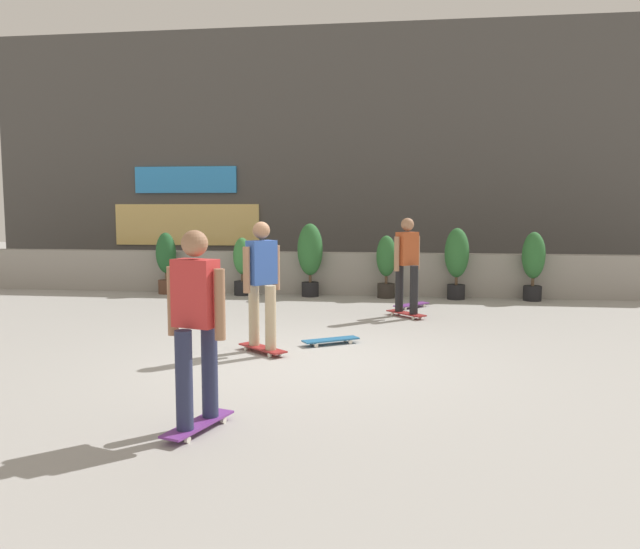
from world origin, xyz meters
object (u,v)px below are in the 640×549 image
at_px(potted_plant_2, 310,254).
at_px(potted_plant_4, 457,258).
at_px(skateboard_near_camera, 411,305).
at_px(skater_foreground, 196,321).
at_px(potted_plant_5, 533,262).
at_px(potted_plant_3, 386,263).
at_px(potted_plant_0, 166,259).
at_px(skateboard_aside, 331,340).
at_px(skater_far_left, 407,262).
at_px(skater_by_wall_right, 262,281).
at_px(potted_plant_1, 242,264).

relative_size(potted_plant_2, potted_plant_4, 1.06).
bearing_deg(skateboard_near_camera, skater_foreground, -104.58).
relative_size(potted_plant_4, potted_plant_5, 1.05).
bearing_deg(skater_foreground, potted_plant_3, 81.13).
height_order(potted_plant_0, potted_plant_2, potted_plant_2).
relative_size(potted_plant_0, skateboard_near_camera, 1.81).
xyz_separation_m(skater_foreground, skateboard_aside, (0.69, 3.56, -0.88)).
xyz_separation_m(potted_plant_2, skateboard_near_camera, (2.11, -1.29, -0.83)).
distance_m(potted_plant_0, skater_foreground, 8.92).
bearing_deg(skater_far_left, potted_plant_5, 42.45).
distance_m(potted_plant_3, skater_by_wall_right, 5.48).
height_order(potted_plant_5, skater_foreground, skater_foreground).
relative_size(potted_plant_3, skater_foreground, 0.76).
bearing_deg(potted_plant_2, skateboard_near_camera, -31.39).
height_order(potted_plant_1, skater_foreground, skater_foreground).
bearing_deg(potted_plant_0, potted_plant_3, 0.00).
distance_m(potted_plant_3, skateboard_near_camera, 1.54).
height_order(potted_plant_1, potted_plant_2, potted_plant_2).
height_order(potted_plant_3, skateboard_aside, potted_plant_3).
bearing_deg(skateboard_aside, skater_by_wall_right, -141.93).
relative_size(potted_plant_0, potted_plant_4, 0.91).
bearing_deg(skater_far_left, skateboard_aside, -113.29).
height_order(potted_plant_0, skater_foreground, skater_foreground).
distance_m(skater_foreground, skateboard_aside, 3.73).
xyz_separation_m(potted_plant_0, potted_plant_4, (6.18, 0.00, 0.10)).
distance_m(skater_by_wall_right, skater_foreground, 2.92).
relative_size(potted_plant_0, potted_plant_2, 0.87).
bearing_deg(skateboard_aside, skateboard_near_camera, 71.75).
bearing_deg(skater_far_left, potted_plant_0, 156.13).
height_order(skater_foreground, skater_far_left, same).
bearing_deg(potted_plant_3, skater_by_wall_right, -104.84).
height_order(skater_by_wall_right, skateboard_near_camera, skater_by_wall_right).
distance_m(potted_plant_3, skateboard_aside, 4.74).
relative_size(potted_plant_3, skater_far_left, 0.76).
bearing_deg(skateboard_near_camera, skater_by_wall_right, -115.66).
relative_size(potted_plant_2, skater_foreground, 0.90).
distance_m(skateboard_near_camera, skateboard_aside, 3.54).
bearing_deg(skater_by_wall_right, potted_plant_0, 122.34).
relative_size(potted_plant_3, potted_plant_5, 0.93).
bearing_deg(potted_plant_2, potted_plant_5, 0.00).
height_order(potted_plant_2, potted_plant_5, potted_plant_2).
distance_m(potted_plant_5, skater_far_left, 3.40).
bearing_deg(potted_plant_0, potted_plant_2, -0.00).
relative_size(potted_plant_3, potted_plant_4, 0.89).
xyz_separation_m(potted_plant_0, potted_plant_2, (3.16, -0.00, 0.15)).
height_order(potted_plant_2, skateboard_near_camera, potted_plant_2).
bearing_deg(potted_plant_4, potted_plant_3, 180.00).
relative_size(potted_plant_2, skater_far_left, 0.90).
bearing_deg(skateboard_near_camera, potted_plant_0, 166.26).
bearing_deg(potted_plant_3, potted_plant_0, -180.00).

